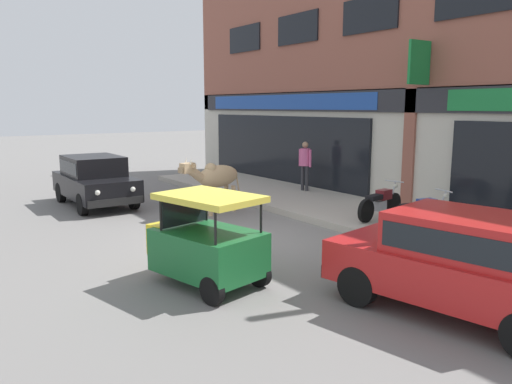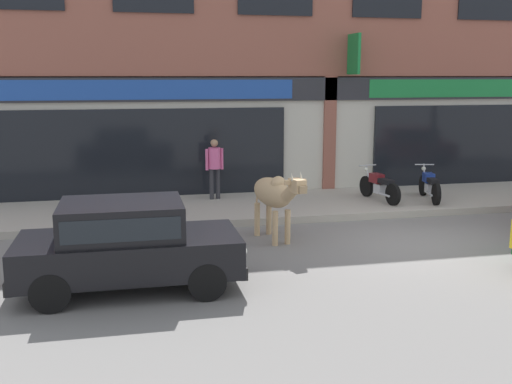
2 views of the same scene
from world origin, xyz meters
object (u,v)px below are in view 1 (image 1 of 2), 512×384
car_0 (95,178)px  pedestrian (305,161)px  auto_rickshaw (205,246)px  car_1 (461,259)px  motorcycle_1 (421,213)px  cow (216,177)px  motorcycle_0 (380,203)px

car_0 → pedestrian: 6.56m
auto_rickshaw → pedestrian: bearing=128.6°
car_1 → motorcycle_1: size_ratio=2.12×
motorcycle_1 → pedestrian: size_ratio=1.12×
car_1 → motorcycle_1: (-2.94, 3.08, -0.26)m
cow → auto_rickshaw: (4.69, -2.97, -0.35)m
motorcycle_1 → motorcycle_0: bearing=171.5°
pedestrian → auto_rickshaw: bearing=-51.4°
auto_rickshaw → motorcycle_1: bearing=88.3°
motorcycle_0 → pedestrian: pedestrian is taller
car_0 → motorcycle_1: 9.21m
car_0 → auto_rickshaw: (7.71, -0.62, -0.15)m
auto_rickshaw → cow: bearing=147.7°
car_0 → motorcycle_1: (7.88, 4.77, -0.26)m
car_0 → pedestrian: size_ratio=2.27×
car_1 → motorcycle_0: car_1 is taller
motorcycle_1 → cow: bearing=-153.5°
car_0 → auto_rickshaw: size_ratio=1.71×
cow → motorcycle_1: cow is taller
cow → motorcycle_1: 5.44m
cow → car_1: 7.82m
car_0 → car_1: size_ratio=0.96×
auto_rickshaw → car_0: bearing=175.4°
car_0 → car_1: (10.82, 1.69, 0.00)m
car_0 → motorcycle_0: size_ratio=2.01×
auto_rickshaw → motorcycle_1: 5.39m
car_0 → cow: bearing=37.9°
pedestrian → motorcycle_0: bearing=-15.3°
motorcycle_0 → auto_rickshaw: bearing=-78.1°
cow → motorcycle_1: size_ratio=1.19×
car_0 → motorcycle_0: 8.22m
motorcycle_1 → car_1: bearing=-46.3°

